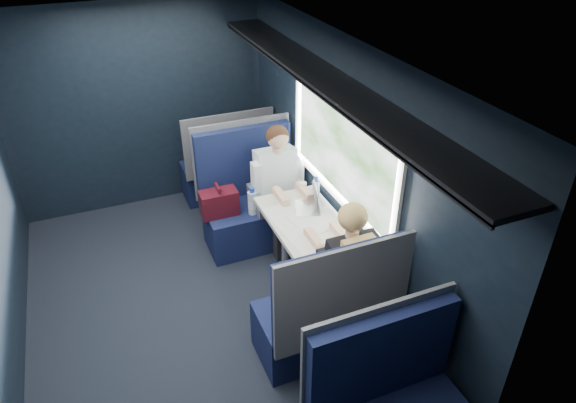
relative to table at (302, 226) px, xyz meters
name	(u,v)px	position (x,y,z in m)	size (l,w,h in m)	color
ground	(195,312)	(-1.03, 0.00, -0.67)	(2.80, 4.20, 0.01)	black
room_shell	(179,165)	(-1.01, 0.00, 0.81)	(3.00, 4.40, 2.40)	black
table	(302,226)	(0.00, 0.00, 0.00)	(0.62, 1.00, 0.74)	#54565E
seat_bay_near	(250,205)	(-0.20, 0.87, -0.24)	(1.07, 0.62, 1.26)	#0B1133
seat_bay_far	(325,317)	(-0.18, -0.87, -0.25)	(1.04, 0.62, 1.26)	#0B1133
seat_row_front	(226,167)	(-0.18, 1.80, -0.25)	(1.04, 0.51, 1.16)	#0B1133
man	(280,183)	(0.07, 0.70, 0.06)	(0.53, 0.56, 1.32)	black
woman	(346,265)	(0.07, -0.71, 0.06)	(0.53, 0.56, 1.32)	black
papers	(310,224)	(0.03, -0.11, 0.08)	(0.56, 0.81, 0.01)	white
laptop	(312,202)	(0.16, 0.13, 0.14)	(0.30, 0.34, 0.22)	silver
bottle_small	(316,190)	(0.25, 0.25, 0.18)	(0.07, 0.07, 0.23)	silver
cup	(303,187)	(0.21, 0.44, 0.12)	(0.07, 0.07, 0.09)	white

